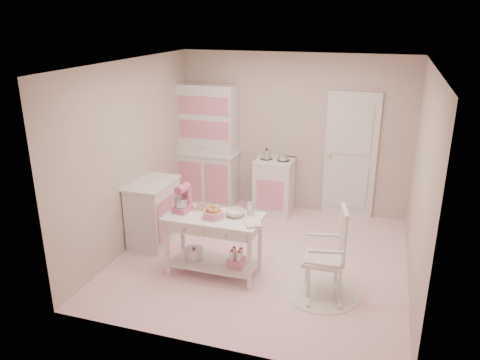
# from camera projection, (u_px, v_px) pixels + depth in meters

# --- Properties ---
(room_shell) EXTENTS (3.84, 3.84, 2.62)m
(room_shell) POSITION_uv_depth(u_px,v_px,m) (264.00, 142.00, 5.85)
(room_shell) COLOR pink
(room_shell) RESTS_ON ground
(door) EXTENTS (0.82, 0.05, 2.04)m
(door) POSITION_uv_depth(u_px,v_px,m) (351.00, 155.00, 7.47)
(door) COLOR white
(door) RESTS_ON ground
(hutch) EXTENTS (1.06, 0.50, 2.08)m
(hutch) POSITION_uv_depth(u_px,v_px,m) (207.00, 146.00, 7.96)
(hutch) COLOR white
(hutch) RESTS_ON ground
(stove) EXTENTS (0.62, 0.57, 0.92)m
(stove) POSITION_uv_depth(u_px,v_px,m) (274.00, 186.00, 7.76)
(stove) COLOR white
(stove) RESTS_ON ground
(base_cabinet) EXTENTS (0.54, 0.84, 0.92)m
(base_cabinet) POSITION_uv_depth(u_px,v_px,m) (154.00, 212.00, 6.74)
(base_cabinet) COLOR white
(base_cabinet) RESTS_ON ground
(lace_rug) EXTENTS (0.92, 0.92, 0.01)m
(lace_rug) POSITION_uv_depth(u_px,v_px,m) (322.00, 292.00, 5.62)
(lace_rug) COLOR white
(lace_rug) RESTS_ON ground
(rocking_chair) EXTENTS (0.62, 0.81, 1.10)m
(rocking_chair) POSITION_uv_depth(u_px,v_px,m) (324.00, 252.00, 5.43)
(rocking_chair) COLOR white
(rocking_chair) RESTS_ON ground
(work_table) EXTENTS (1.20, 0.60, 0.80)m
(work_table) POSITION_uv_depth(u_px,v_px,m) (214.00, 245.00, 5.91)
(work_table) COLOR white
(work_table) RESTS_ON ground
(stand_mixer) EXTENTS (0.24, 0.31, 0.34)m
(stand_mixer) POSITION_uv_depth(u_px,v_px,m) (182.00, 199.00, 5.86)
(stand_mixer) COLOR #D0577D
(stand_mixer) RESTS_ON work_table
(cookie_tray) EXTENTS (0.34, 0.24, 0.02)m
(cookie_tray) POSITION_uv_depth(u_px,v_px,m) (207.00, 208.00, 5.98)
(cookie_tray) COLOR silver
(cookie_tray) RESTS_ON work_table
(bread_basket) EXTENTS (0.25, 0.25, 0.09)m
(bread_basket) POSITION_uv_depth(u_px,v_px,m) (213.00, 214.00, 5.71)
(bread_basket) COLOR pink
(bread_basket) RESTS_ON work_table
(mixing_bowl) EXTENTS (0.24, 0.24, 0.08)m
(mixing_bowl) POSITION_uv_depth(u_px,v_px,m) (235.00, 213.00, 5.77)
(mixing_bowl) COLOR silver
(mixing_bowl) RESTS_ON work_table
(metal_pitcher) EXTENTS (0.10, 0.10, 0.17)m
(metal_pitcher) POSITION_uv_depth(u_px,v_px,m) (251.00, 209.00, 5.77)
(metal_pitcher) COLOR silver
(metal_pitcher) RESTS_ON work_table
(recipe_book) EXTENTS (0.28, 0.30, 0.02)m
(recipe_book) POSITION_uv_depth(u_px,v_px,m) (245.00, 224.00, 5.54)
(recipe_book) COLOR silver
(recipe_book) RESTS_ON work_table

